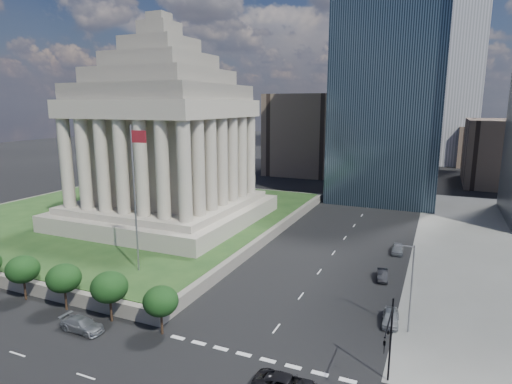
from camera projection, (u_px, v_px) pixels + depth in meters
The scene contains 15 objects.
ground at pixel (378, 194), 119.43m from camera, with size 500.00×500.00×0.00m, color black.
plaza_terrace at pixel (131, 216), 91.94m from camera, with size 66.00×70.00×1.80m, color slate.
plaza_lawn at pixel (130, 212), 91.75m from camera, with size 64.00×68.00×0.10m, color #1D3C18.
war_memorial at pixel (163, 121), 81.72m from camera, with size 34.00×34.00×39.00m, color #AEA592, non-canonical shape.
flagpole at pixel (135, 191), 57.07m from camera, with size 2.52×0.24×20.00m.
tree_row at pixel (5, 273), 55.47m from camera, with size 53.00×4.00×6.00m, color black, non-canonical shape.
midrise_glass at pixel (390, 82), 108.13m from camera, with size 26.00×26.00×60.00m, color black.
building_filler_ne at pixel (500, 152), 131.85m from camera, with size 20.00×30.00×20.00m, color #4F3E36.
building_filler_nw at pixel (307, 134), 155.30m from camera, with size 24.00×30.00×28.00m, color #4F3E36.
traffic_signal_ne at pixel (389, 337), 35.97m from camera, with size 0.30×5.74×8.00m.
street_lamp_north at pixel (410, 284), 45.72m from camera, with size 2.13×0.22×10.00m.
suv_grey at pixel (82, 324), 46.94m from camera, with size 5.27×2.14×1.53m, color slate.
parked_sedan_near at pixel (391, 317), 48.49m from camera, with size 4.52×1.82×1.54m, color gray.
parked_sedan_mid at pixel (382, 275), 60.73m from camera, with size 4.15×1.45×1.37m, color black.
parked_sedan_far at pixel (397, 249), 71.57m from camera, with size 4.66×1.87×1.59m, color slate.
Camera 1 is at (15.30, -20.84, 24.47)m, focal length 30.00 mm.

